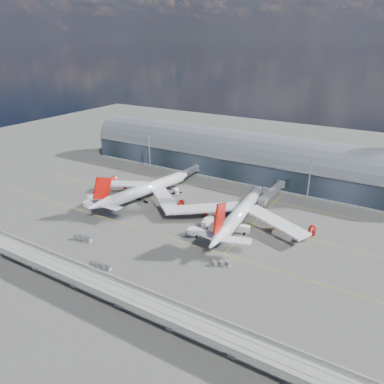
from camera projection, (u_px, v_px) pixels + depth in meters
The scene contains 19 objects.
ground at pixel (165, 223), 172.85m from camera, with size 500.00×500.00×0.00m, color #474744.
taxi_lines at pixel (190, 206), 190.37m from camera, with size 200.00×80.12×0.01m.
terminal at pixel (237, 157), 230.36m from camera, with size 200.00×30.00×28.00m.
guideway at pixel (73, 273), 127.22m from camera, with size 220.00×8.50×7.20m.
floodlight_mast_left at pixel (149, 151), 235.06m from camera, with size 3.00×0.70×25.70m.
floodlight_mast_right at pixel (309, 180), 187.47m from camera, with size 3.00×0.70×25.70m.
airliner_left at pixel (144, 190), 195.37m from camera, with size 63.74×67.12×20.57m.
airliner_right at pixel (240, 213), 169.43m from camera, with size 67.03×70.08×22.22m.
jet_bridge_left at pixel (187, 172), 223.00m from camera, with size 4.40×28.00×7.25m.
jet_bridge_right at pixel (273, 191), 195.66m from camera, with size 4.40×32.00×7.25m.
service_truck_0 at pixel (89, 202), 191.09m from camera, with size 3.68×7.75×3.08m.
service_truck_1 at pixel (194, 232), 161.94m from camera, with size 5.74×3.20×3.20m.
service_truck_2 at pixel (239, 228), 164.69m from camera, with size 9.55×4.83×3.33m.
service_truck_3 at pixel (207, 223), 169.89m from camera, with size 2.89×6.71×3.22m.
service_truck_4 at pixel (209, 220), 172.63m from camera, with size 3.24×5.43×2.96m.
service_truck_5 at pixel (177, 191), 205.53m from camera, with size 5.28×5.55×2.68m.
cargo_train_0 at pixel (83, 238), 158.04m from camera, with size 8.88×2.96×1.95m.
cargo_train_1 at pixel (100, 266), 139.39m from camera, with size 9.75×2.85×1.61m.
cargo_train_2 at pixel (221, 263), 140.61m from camera, with size 7.52×4.77×1.70m.
Camera 1 is at (89.92, -125.97, 79.28)m, focal length 35.00 mm.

